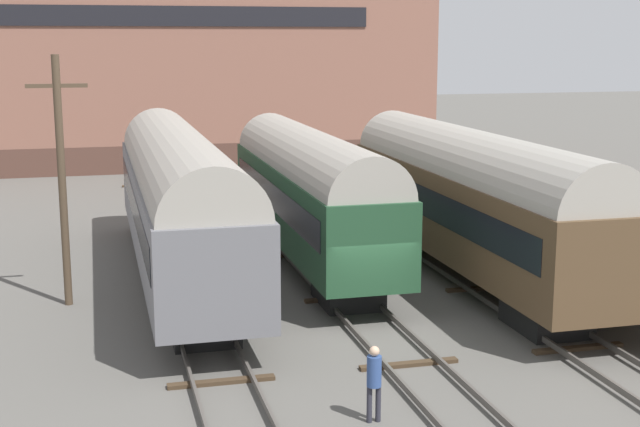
{
  "coord_description": "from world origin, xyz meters",
  "views": [
    {
      "loc": [
        -7.49,
        -23.2,
        8.19
      ],
      "look_at": [
        0.0,
        6.14,
        2.2
      ],
      "focal_mm": 50.0,
      "sensor_mm": 36.0,
      "label": 1
    }
  ],
  "objects_px": {
    "train_car_brown": "(470,195)",
    "train_car_green": "(310,189)",
    "bench": "(528,222)",
    "train_car_grey": "(179,196)",
    "utility_pole": "(62,178)",
    "person_worker": "(374,377)"
  },
  "relations": [
    {
      "from": "train_car_brown",
      "to": "train_car_green",
      "type": "height_order",
      "value": "train_car_brown"
    },
    {
      "from": "train_car_green",
      "to": "bench",
      "type": "relative_size",
      "value": 10.96
    },
    {
      "from": "train_car_grey",
      "to": "utility_pole",
      "type": "height_order",
      "value": "utility_pole"
    },
    {
      "from": "train_car_brown",
      "to": "utility_pole",
      "type": "relative_size",
      "value": 2.19
    },
    {
      "from": "train_car_brown",
      "to": "train_car_green",
      "type": "relative_size",
      "value": 1.1
    },
    {
      "from": "train_car_green",
      "to": "bench",
      "type": "xyz_separation_m",
      "value": [
        7.94,
        -1.47,
        -1.33
      ]
    },
    {
      "from": "train_car_brown",
      "to": "train_car_green",
      "type": "xyz_separation_m",
      "value": [
        -4.78,
        3.33,
        -0.12
      ]
    },
    {
      "from": "person_worker",
      "to": "train_car_brown",
      "type": "bearing_deg",
      "value": 56.95
    },
    {
      "from": "train_car_grey",
      "to": "train_car_green",
      "type": "xyz_separation_m",
      "value": [
        4.78,
        1.08,
        -0.14
      ]
    },
    {
      "from": "bench",
      "to": "utility_pole",
      "type": "distance_m",
      "value": 16.69
    },
    {
      "from": "bench",
      "to": "utility_pole",
      "type": "height_order",
      "value": "utility_pole"
    },
    {
      "from": "train_car_brown",
      "to": "bench",
      "type": "bearing_deg",
      "value": 30.53
    },
    {
      "from": "train_car_grey",
      "to": "utility_pole",
      "type": "xyz_separation_m",
      "value": [
        -3.7,
        -1.88,
        1.05
      ]
    },
    {
      "from": "bench",
      "to": "utility_pole",
      "type": "xyz_separation_m",
      "value": [
        -16.43,
        -1.49,
        2.51
      ]
    },
    {
      "from": "train_car_green",
      "to": "bench",
      "type": "bearing_deg",
      "value": -10.46
    },
    {
      "from": "person_worker",
      "to": "bench",
      "type": "bearing_deg",
      "value": 50.95
    },
    {
      "from": "train_car_green",
      "to": "utility_pole",
      "type": "height_order",
      "value": "utility_pole"
    },
    {
      "from": "utility_pole",
      "to": "person_worker",
      "type": "bearing_deg",
      "value": -58.18
    },
    {
      "from": "train_car_grey",
      "to": "utility_pole",
      "type": "bearing_deg",
      "value": -153.13
    },
    {
      "from": "train_car_brown",
      "to": "utility_pole",
      "type": "bearing_deg",
      "value": 178.4
    },
    {
      "from": "train_car_grey",
      "to": "train_car_brown",
      "type": "bearing_deg",
      "value": -13.22
    },
    {
      "from": "train_car_green",
      "to": "utility_pole",
      "type": "relative_size",
      "value": 1.99
    }
  ]
}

